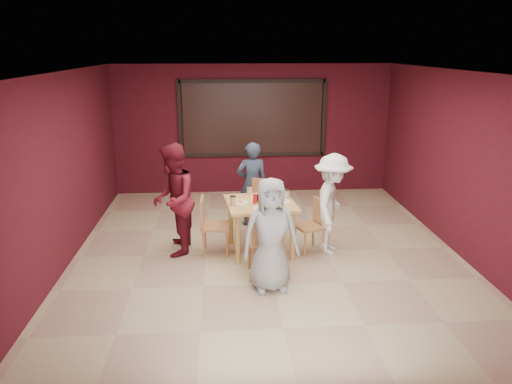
{
  "coord_description": "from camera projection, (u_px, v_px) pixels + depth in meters",
  "views": [
    {
      "loc": [
        -0.67,
        -7.31,
        3.14
      ],
      "look_at": [
        -0.16,
        0.04,
        0.99
      ],
      "focal_mm": 35.0,
      "sensor_mm": 36.0,
      "label": 1
    }
  ],
  "objects": [
    {
      "name": "window_blinds",
      "position": [
        253.0,
        118.0,
        10.77
      ],
      "size": [
        3.0,
        0.02,
        1.5
      ],
      "primitive_type": "cube",
      "color": "black"
    },
    {
      "name": "diner_left",
      "position": [
        173.0,
        200.0,
        7.68
      ],
      "size": [
        0.68,
        0.86,
        1.75
      ],
      "primitive_type": "imported",
      "rotation": [
        0.0,
        0.0,
        -1.59
      ],
      "color": "maroon",
      "rests_on": "floor"
    },
    {
      "name": "floor",
      "position": [
        266.0,
        252.0,
        7.93
      ],
      "size": [
        7.0,
        7.0,
        0.0
      ],
      "primitive_type": "plane",
      "color": "#C5B689",
      "rests_on": "ground"
    },
    {
      "name": "diner_back",
      "position": [
        252.0,
        184.0,
        8.97
      ],
      "size": [
        0.6,
        0.43,
        1.53
      ],
      "primitive_type": "imported",
      "rotation": [
        0.0,
        0.0,
        3.27
      ],
      "color": "#2D3B50",
      "rests_on": "floor"
    },
    {
      "name": "diner_right",
      "position": [
        332.0,
        204.0,
        7.73
      ],
      "size": [
        0.9,
        1.16,
        1.58
      ],
      "primitive_type": "imported",
      "rotation": [
        0.0,
        0.0,
        1.22
      ],
      "color": "white",
      "rests_on": "floor"
    },
    {
      "name": "chair_right",
      "position": [
        314.0,
        222.0,
        7.85
      ],
      "size": [
        0.53,
        0.53,
        0.85
      ],
      "color": "#B27645",
      "rests_on": "floor"
    },
    {
      "name": "chair_front",
      "position": [
        266.0,
        240.0,
        6.97
      ],
      "size": [
        0.52,
        0.52,
        0.96
      ],
      "color": "#B27645",
      "rests_on": "floor"
    },
    {
      "name": "chair_left",
      "position": [
        210.0,
        223.0,
        7.74
      ],
      "size": [
        0.45,
        0.45,
        0.91
      ],
      "color": "#B27645",
      "rests_on": "floor"
    },
    {
      "name": "dining_table",
      "position": [
        260.0,
        209.0,
        7.76
      ],
      "size": [
        1.15,
        1.15,
        0.98
      ],
      "color": "tan",
      "rests_on": "floor"
    },
    {
      "name": "chair_back",
      "position": [
        263.0,
        204.0,
        8.61
      ],
      "size": [
        0.58,
        0.58,
        0.95
      ],
      "color": "#B27645",
      "rests_on": "floor"
    },
    {
      "name": "diner_front",
      "position": [
        271.0,
        235.0,
        6.53
      ],
      "size": [
        0.8,
        0.57,
        1.54
      ],
      "primitive_type": "imported",
      "rotation": [
        0.0,
        0.0,
        0.11
      ],
      "color": "#9F9F9F",
      "rests_on": "floor"
    }
  ]
}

